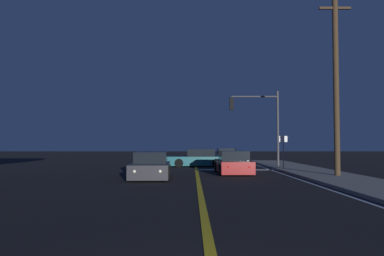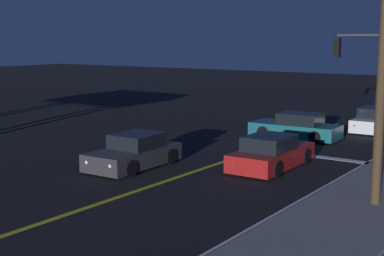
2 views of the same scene
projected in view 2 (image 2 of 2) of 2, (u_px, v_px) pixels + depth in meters
The scene contains 10 objects.
sidewalk_right at pixel (310, 245), 13.41m from camera, with size 3.20×41.92×0.15m, color gray.
lane_line_center at pixel (108, 201), 17.33m from camera, with size 0.20×39.59×0.01m, color gold.
lane_line_edge_right at pixel (245, 232), 14.48m from camera, with size 0.16×39.59×0.01m, color white.
stop_bar at pixel (313, 156), 24.00m from camera, with size 5.24×0.50×0.01m, color white.
car_far_approaching_charcoal at pixel (134, 153), 21.84m from camera, with size 2.10×4.22×1.34m.
car_mid_block_white at pixel (376, 120), 30.68m from camera, with size 1.91×4.60×1.34m.
car_lead_oncoming_red at pixel (271, 154), 21.71m from camera, with size 2.00×4.53×1.34m.
car_side_waiting_teal at pixel (296, 127), 28.18m from camera, with size 4.60×2.07×1.34m.
traffic_signal_near_right at pixel (383, 69), 24.05m from camera, with size 3.65×0.28×5.65m.
street_sign_corner at pixel (384, 129), 21.57m from camera, with size 0.56×0.08×2.32m.
Camera 2 is at (11.87, -0.47, 5.03)m, focal length 51.24 mm.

